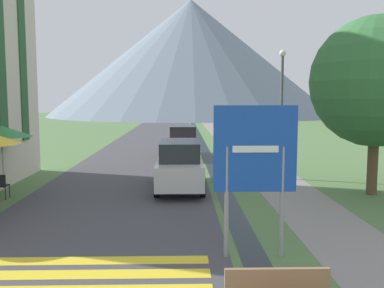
{
  "coord_description": "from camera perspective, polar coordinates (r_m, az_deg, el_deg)",
  "views": [
    {
      "loc": [
        -0.34,
        -4.08,
        3.36
      ],
      "look_at": [
        0.02,
        10.0,
        1.86
      ],
      "focal_mm": 40.0,
      "sensor_mm": 36.0,
      "label": 1
    }
  ],
  "objects": [
    {
      "name": "ground_plane",
      "position": [
        24.31,
        -0.63,
        -1.87
      ],
      "size": [
        160.0,
        160.0,
        0.0
      ],
      "primitive_type": "plane",
      "color": "#517542"
    },
    {
      "name": "streetlamp",
      "position": [
        18.18,
        11.86,
        5.31
      ],
      "size": [
        0.28,
        0.28,
        5.35
      ],
      "color": "#515156",
      "rests_on": "ground_plane"
    },
    {
      "name": "footpath",
      "position": [
        34.47,
        5.13,
        0.47
      ],
      "size": [
        2.2,
        60.0,
        0.01
      ],
      "color": "gray",
      "rests_on": "ground_plane"
    },
    {
      "name": "mountain_distant",
      "position": [
        87.16,
        -0.15,
        11.38
      ],
      "size": [
        56.13,
        56.13,
        22.83
      ],
      "color": "slate",
      "rests_on": "ground_plane"
    },
    {
      "name": "road",
      "position": [
        34.31,
        -5.05,
        0.44
      ],
      "size": [
        6.4,
        60.0,
        0.01
      ],
      "color": "#424247",
      "rests_on": "ground_plane"
    },
    {
      "name": "parked_car_far",
      "position": [
        24.62,
        -1.23,
        0.36
      ],
      "size": [
        1.79,
        4.28,
        1.82
      ],
      "color": "#A31919",
      "rests_on": "ground_plane"
    },
    {
      "name": "drainage_channel",
      "position": [
        34.28,
        1.14,
        0.45
      ],
      "size": [
        0.6,
        60.0,
        0.0
      ],
      "color": "black",
      "rests_on": "ground_plane"
    },
    {
      "name": "parked_car_near",
      "position": [
        15.92,
        -1.65,
        -2.78
      ],
      "size": [
        1.75,
        4.57,
        1.82
      ],
      "color": "silver",
      "rests_on": "ground_plane"
    },
    {
      "name": "cafe_umbrella_rear_green",
      "position": [
        16.83,
        -24.06,
        1.54
      ],
      "size": [
        2.12,
        2.12,
        2.39
      ],
      "color": "#B7B2A8",
      "rests_on": "ground_plane"
    },
    {
      "name": "cafe_chair_far_right",
      "position": [
        15.68,
        -24.12,
        -4.92
      ],
      "size": [
        0.4,
        0.4,
        0.85
      ],
      "rotation": [
        0.0,
        0.0,
        0.23
      ],
      "color": "#232328",
      "rests_on": "ground_plane"
    },
    {
      "name": "tree_by_path",
      "position": [
        16.17,
        23.36,
        7.61
      ],
      "size": [
        4.51,
        4.51,
        6.2
      ],
      "color": "brown",
      "rests_on": "ground_plane"
    },
    {
      "name": "road_sign",
      "position": [
        9.0,
        8.41,
        -2.29
      ],
      "size": [
        1.74,
        0.11,
        3.23
      ],
      "color": "gray",
      "rests_on": "ground_plane"
    },
    {
      "name": "crosswalk_marking",
      "position": [
        8.56,
        -16.71,
        -17.26
      ],
      "size": [
        5.44,
        2.54,
        0.01
      ],
      "color": "yellow",
      "rests_on": "ground_plane"
    }
  ]
}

